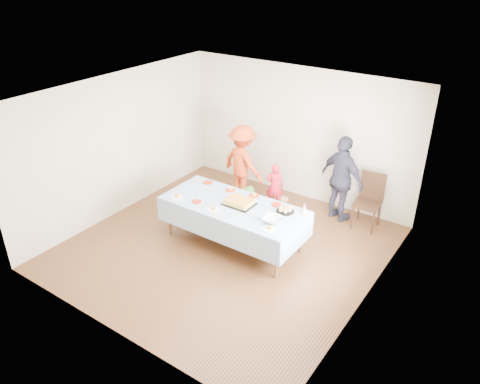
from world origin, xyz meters
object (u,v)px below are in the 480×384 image
at_px(dining_chair, 369,198).
at_px(adult_left, 243,163).
at_px(party_table, 233,207).
at_px(birthday_cake, 239,202).

height_order(dining_chair, adult_left, adult_left).
relative_size(party_table, dining_chair, 2.39).
distance_m(dining_chair, adult_left, 2.59).
bearing_deg(dining_chair, birthday_cake, -134.27).
bearing_deg(birthday_cake, dining_chair, 49.06).
bearing_deg(party_table, birthday_cake, 35.86).
relative_size(birthday_cake, dining_chair, 0.49).
bearing_deg(party_table, adult_left, 118.95).
bearing_deg(adult_left, birthday_cake, 134.35).
height_order(birthday_cake, adult_left, adult_left).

